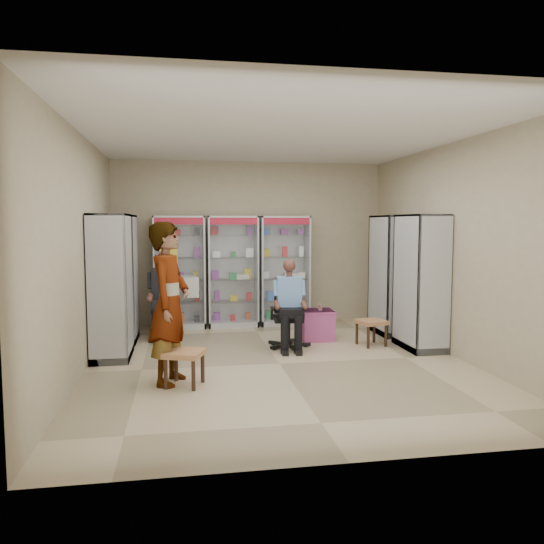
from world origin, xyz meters
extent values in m
plane|color=tan|center=(0.00, 0.00, 0.00)|extent=(6.00, 6.00, 0.00)
cube|color=tan|center=(0.00, 3.00, 1.50)|extent=(5.00, 0.02, 3.00)
cube|color=tan|center=(0.00, -3.00, 1.50)|extent=(5.00, 0.02, 3.00)
cube|color=tan|center=(-2.50, 0.00, 1.50)|extent=(0.02, 6.00, 3.00)
cube|color=tan|center=(2.50, 0.00, 1.50)|extent=(0.02, 6.00, 3.00)
cube|color=silver|center=(0.00, 0.00, 3.00)|extent=(5.00, 6.00, 0.02)
cube|color=#ACB0B4|center=(-1.30, 2.73, 1.00)|extent=(0.90, 0.50, 2.00)
cube|color=#AAACB1|center=(-0.35, 2.73, 1.00)|extent=(0.90, 0.50, 2.00)
cube|color=silver|center=(0.60, 2.73, 1.00)|extent=(0.90, 0.50, 2.00)
cube|color=#B0B1B7|center=(2.23, 1.60, 1.00)|extent=(0.90, 0.50, 2.00)
cube|color=#A6A8AE|center=(2.23, 0.50, 1.00)|extent=(0.90, 0.50, 2.00)
cube|color=#A6A8AD|center=(-2.23, 1.80, 1.00)|extent=(0.90, 0.50, 2.00)
cube|color=#B0B4B8|center=(-2.23, 0.70, 1.00)|extent=(0.90, 0.50, 2.00)
cube|color=#301E12|center=(-1.55, 2.00, 0.47)|extent=(0.42, 0.42, 0.94)
cube|color=black|center=(0.31, 0.90, 0.49)|extent=(0.59, 0.59, 0.99)
cube|color=#B54882|center=(0.87, 1.35, 0.24)|extent=(0.52, 0.50, 0.48)
cylinder|color=#611C08|center=(0.91, 1.31, 0.53)|extent=(0.07, 0.07, 0.11)
cube|color=olive|center=(1.59, 0.80, 0.20)|extent=(0.47, 0.47, 0.39)
cube|color=#A28444|center=(-1.25, -0.77, 0.21)|extent=(0.53, 0.53, 0.41)
imported|color=#99999C|center=(-1.41, -0.62, 0.94)|extent=(0.64, 0.80, 1.89)
camera|label=1|loc=(-1.27, -6.82, 1.87)|focal=35.00mm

